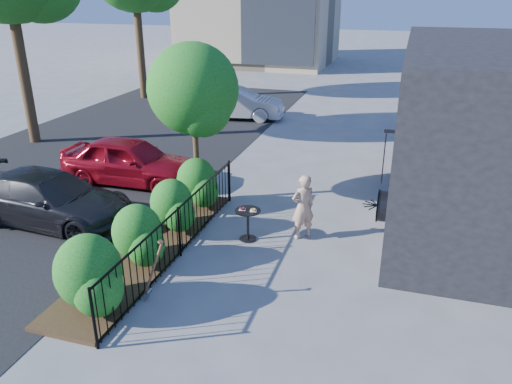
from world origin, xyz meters
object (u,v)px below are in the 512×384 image
(woman, at_px, (303,207))
(car_red, at_px, (130,161))
(shovel, at_px, (152,274))
(car_darkgrey, at_px, (49,199))
(cafe_table, at_px, (248,219))
(car_silver, at_px, (236,103))
(patio_tree, at_px, (195,95))

(woman, height_order, car_red, woman)
(woman, height_order, shovel, woman)
(woman, height_order, car_darkgrey, woman)
(shovel, height_order, car_red, car_red)
(cafe_table, distance_m, car_silver, 10.93)
(patio_tree, bearing_deg, woman, -22.32)
(patio_tree, relative_size, cafe_table, 5.25)
(shovel, xyz_separation_m, car_red, (-3.35, 5.02, 0.10))
(woman, height_order, car_silver, woman)
(cafe_table, distance_m, shovel, 2.85)
(patio_tree, distance_m, shovel, 4.99)
(woman, distance_m, car_darkgrey, 5.88)
(woman, bearing_deg, car_silver, -101.99)
(shovel, relative_size, car_darkgrey, 0.30)
(woman, xyz_separation_m, car_silver, (-4.95, 9.79, -0.08))
(patio_tree, distance_m, car_darkgrey, 4.18)
(woman, relative_size, shovel, 1.16)
(cafe_table, height_order, shovel, shovel)
(patio_tree, xyz_separation_m, cafe_table, (1.85, -1.66, -2.28))
(car_silver, bearing_deg, car_darkgrey, 167.49)
(shovel, height_order, car_darkgrey, shovel)
(shovel, bearing_deg, car_darkgrey, 150.21)
(car_silver, distance_m, car_darkgrey, 10.79)
(patio_tree, height_order, woman, patio_tree)
(woman, relative_size, car_red, 0.38)
(shovel, bearing_deg, car_silver, 102.91)
(shovel, bearing_deg, cafe_table, 72.35)
(car_red, bearing_deg, cafe_table, -119.29)
(patio_tree, distance_m, car_silver, 9.05)
(cafe_table, xyz_separation_m, car_silver, (-3.83, 10.24, 0.17))
(patio_tree, bearing_deg, car_silver, 103.03)
(car_silver, bearing_deg, patio_tree, -174.94)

